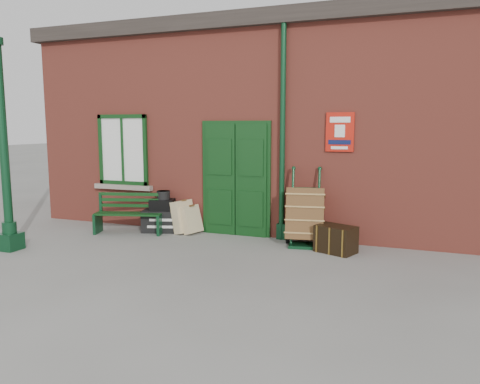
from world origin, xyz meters
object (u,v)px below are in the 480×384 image
at_px(houdini_trunk, 165,221).
at_px(bench, 130,212).
at_px(dark_trunk, 336,239).
at_px(porter_trolley, 305,216).

bearing_deg(houdini_trunk, bench, -164.55).
xyz_separation_m(bench, dark_trunk, (4.16, -0.02, -0.19)).
bearing_deg(bench, porter_trolley, -10.68).
xyz_separation_m(bench, porter_trolley, (3.55, 0.31, 0.12)).
bearing_deg(porter_trolley, houdini_trunk, 168.52).
relative_size(bench, houdini_trunk, 1.60).
bearing_deg(dark_trunk, porter_trolley, 173.86).
relative_size(houdini_trunk, porter_trolley, 0.64).
height_order(bench, dark_trunk, bench).
xyz_separation_m(bench, houdini_trunk, (0.59, 0.39, -0.20)).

